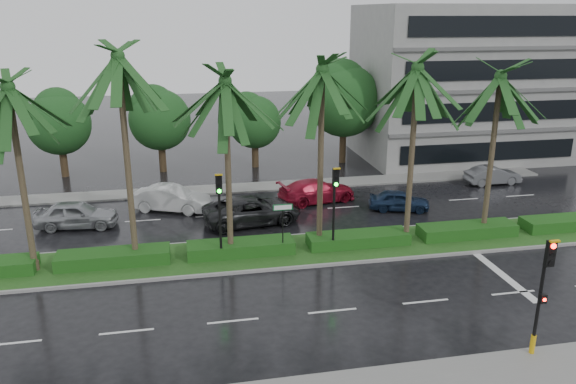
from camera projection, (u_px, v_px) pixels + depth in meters
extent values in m
plane|color=black|center=(305.00, 260.00, 27.19)|extent=(120.00, 120.00, 0.00)
cube|color=slate|center=(266.00, 186.00, 38.38)|extent=(40.00, 2.00, 0.12)
cube|color=gray|center=(301.00, 250.00, 28.10)|extent=(36.00, 4.00, 0.14)
cube|color=#1B4B19|center=(301.00, 249.00, 28.08)|extent=(35.60, 3.70, 0.02)
cube|color=#194614|center=(114.00, 258.00, 26.34)|extent=(5.20, 1.40, 0.60)
cube|color=#194614|center=(241.00, 248.00, 27.44)|extent=(5.20, 1.40, 0.60)
cube|color=#194614|center=(358.00, 239.00, 28.53)|extent=(5.20, 1.40, 0.60)
cube|color=#194614|center=(467.00, 230.00, 29.63)|extent=(5.20, 1.40, 0.60)
cube|color=#194614|center=(568.00, 222.00, 30.73)|extent=(5.20, 1.40, 0.60)
cube|color=silver|center=(13.00, 343.00, 20.32)|extent=(2.00, 0.12, 0.01)
cube|color=silver|center=(70.00, 225.00, 31.54)|extent=(2.00, 0.12, 0.01)
cube|color=silver|center=(127.00, 332.00, 21.06)|extent=(2.00, 0.12, 0.01)
cube|color=silver|center=(143.00, 221.00, 32.27)|extent=(2.00, 0.12, 0.01)
cube|color=silver|center=(233.00, 321.00, 21.79)|extent=(2.00, 0.12, 0.01)
cube|color=silver|center=(213.00, 216.00, 33.00)|extent=(2.00, 0.12, 0.01)
cube|color=silver|center=(332.00, 311.00, 22.52)|extent=(2.00, 0.12, 0.01)
cube|color=silver|center=(279.00, 212.00, 33.73)|extent=(2.00, 0.12, 0.01)
cube|color=silver|center=(426.00, 301.00, 23.25)|extent=(2.00, 0.12, 0.01)
cube|color=silver|center=(343.00, 207.00, 34.46)|extent=(2.00, 0.12, 0.01)
cube|color=silver|center=(513.00, 293.00, 23.98)|extent=(2.00, 0.12, 0.01)
cube|color=silver|center=(405.00, 203.00, 35.19)|extent=(2.00, 0.12, 0.01)
cube|color=silver|center=(464.00, 199.00, 35.92)|extent=(2.00, 0.12, 0.01)
cube|color=silver|center=(520.00, 196.00, 36.65)|extent=(2.00, 0.12, 0.01)
cube|color=silver|center=(498.00, 271.00, 25.94)|extent=(0.40, 6.00, 0.01)
cylinder|color=#423226|center=(22.00, 183.00, 24.52)|extent=(0.28, 0.28, 8.35)
cylinder|color=#423226|center=(35.00, 265.00, 25.73)|extent=(0.40, 0.40, 0.44)
cylinder|color=#423226|center=(128.00, 164.00, 25.25)|extent=(0.28, 0.28, 9.53)
cylinder|color=#423226|center=(136.00, 257.00, 26.64)|extent=(0.40, 0.40, 0.44)
cylinder|color=#423226|center=(228.00, 172.00, 26.06)|extent=(0.28, 0.28, 8.40)
cylinder|color=#423226|center=(231.00, 251.00, 27.28)|extent=(0.40, 0.40, 0.44)
cylinder|color=#423226|center=(321.00, 162.00, 27.10)|extent=(0.28, 0.28, 8.80)
cylinder|color=#423226|center=(319.00, 242.00, 28.38)|extent=(0.40, 0.40, 0.44)
cylinder|color=#423226|center=(411.00, 159.00, 27.54)|extent=(0.28, 0.28, 8.84)
cylinder|color=#423226|center=(406.00, 238.00, 28.83)|extent=(0.40, 0.40, 0.44)
cylinder|color=#423226|center=(491.00, 158.00, 28.72)|extent=(0.28, 0.28, 8.32)
cylinder|color=#423226|center=(483.00, 230.00, 29.93)|extent=(0.40, 0.40, 0.44)
cylinder|color=black|center=(538.00, 309.00, 19.04)|extent=(0.12, 0.12, 3.40)
cube|color=black|center=(550.00, 253.00, 18.21)|extent=(0.30, 0.18, 0.90)
cube|color=gold|center=(555.00, 241.00, 17.95)|extent=(0.34, 0.12, 0.06)
cylinder|color=#FF0C05|center=(554.00, 246.00, 18.03)|extent=(0.18, 0.04, 0.18)
cylinder|color=black|center=(552.00, 255.00, 18.12)|extent=(0.18, 0.04, 0.18)
cylinder|color=black|center=(551.00, 263.00, 18.21)|extent=(0.18, 0.04, 0.18)
cylinder|color=gold|center=(533.00, 344.00, 19.45)|extent=(0.18, 0.18, 0.70)
cube|color=black|center=(543.00, 299.00, 18.74)|extent=(0.22, 0.16, 0.32)
cylinder|color=#FF0C05|center=(545.00, 300.00, 18.65)|extent=(0.12, 0.03, 0.12)
cylinder|color=black|center=(220.00, 227.00, 26.27)|extent=(0.12, 0.12, 3.40)
cube|color=black|center=(219.00, 184.00, 25.44)|extent=(0.30, 0.18, 0.90)
cube|color=gold|center=(219.00, 175.00, 25.18)|extent=(0.34, 0.12, 0.06)
cylinder|color=black|center=(219.00, 178.00, 25.26)|extent=(0.18, 0.04, 0.18)
cylinder|color=black|center=(219.00, 185.00, 25.35)|extent=(0.18, 0.04, 0.18)
cylinder|color=#0CE519|center=(219.00, 191.00, 25.44)|extent=(0.18, 0.04, 0.18)
cylinder|color=black|center=(334.00, 219.00, 27.27)|extent=(0.12, 0.12, 3.40)
cube|color=black|center=(336.00, 178.00, 26.45)|extent=(0.30, 0.18, 0.90)
cube|color=gold|center=(337.00, 168.00, 26.19)|extent=(0.34, 0.12, 0.06)
cylinder|color=black|center=(336.00, 172.00, 26.26)|extent=(0.18, 0.04, 0.18)
cylinder|color=black|center=(336.00, 178.00, 26.35)|extent=(0.18, 0.04, 0.18)
cylinder|color=#0CE519|center=(336.00, 184.00, 26.44)|extent=(0.18, 0.04, 0.18)
cylinder|color=black|center=(283.00, 230.00, 27.03)|extent=(0.06, 0.06, 2.60)
cube|color=#0C5926|center=(283.00, 207.00, 26.65)|extent=(0.95, 0.04, 0.30)
cube|color=white|center=(283.00, 207.00, 26.63)|extent=(0.85, 0.01, 0.22)
cylinder|color=#362518|center=(64.00, 162.00, 40.65)|extent=(0.52, 0.52, 2.16)
sphere|color=#18421A|center=(59.00, 124.00, 39.79)|extent=(4.45, 4.45, 4.45)
sphere|color=#18421A|center=(58.00, 111.00, 39.81)|extent=(3.34, 3.34, 3.34)
cylinder|color=#362518|center=(162.00, 157.00, 41.93)|extent=(0.52, 0.52, 2.18)
sphere|color=#18421A|center=(160.00, 120.00, 41.06)|extent=(4.49, 4.49, 4.49)
sphere|color=#18421A|center=(159.00, 107.00, 41.07)|extent=(3.37, 3.37, 3.37)
cylinder|color=#362518|center=(255.00, 154.00, 43.24)|extent=(0.52, 0.52, 1.95)
sphere|color=#18421A|center=(255.00, 122.00, 42.47)|extent=(4.00, 4.00, 4.00)
sphere|color=#18421A|center=(254.00, 111.00, 42.51)|extent=(3.00, 3.00, 3.00)
cylinder|color=#362518|center=(343.00, 146.00, 44.40)|extent=(0.52, 0.52, 2.73)
sphere|color=#18421A|center=(344.00, 101.00, 43.31)|extent=(5.62, 5.62, 5.62)
sphere|color=#18421A|center=(343.00, 86.00, 43.26)|extent=(4.22, 4.22, 4.22)
cylinder|color=#362518|center=(425.00, 142.00, 45.69)|extent=(0.52, 0.52, 2.65)
sphere|color=#18421A|center=(429.00, 100.00, 44.64)|extent=(5.45, 5.45, 5.45)
sphere|color=#18421A|center=(428.00, 86.00, 44.59)|extent=(4.09, 4.09, 4.09)
cube|color=gray|center=(462.00, 83.00, 45.28)|extent=(16.00, 10.00, 12.00)
imported|color=#97999E|center=(76.00, 214.00, 31.06)|extent=(2.18, 4.59, 1.51)
imported|color=silver|center=(171.00, 198.00, 33.69)|extent=(3.21, 4.90, 1.53)
imported|color=black|center=(252.00, 210.00, 31.68)|extent=(3.35, 5.84, 1.53)
imported|color=maroon|center=(317.00, 191.00, 35.30)|extent=(2.99, 5.25, 1.43)
imported|color=#172845|center=(399.00, 200.00, 33.82)|extent=(2.40, 3.87, 1.23)
imported|color=#5C5E62|center=(493.00, 175.00, 38.97)|extent=(1.37, 3.84, 1.26)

